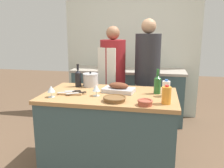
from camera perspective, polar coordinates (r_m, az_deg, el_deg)
The scene contains 23 objects.
ground_plane at distance 2.94m, azimuth -0.51°, elevation -19.20°, with size 12.00×12.00×0.00m, color brown.
kitchen_island at distance 2.73m, azimuth -0.53°, elevation -11.31°, with size 1.44×0.84×0.88m.
back_counter at distance 4.17m, azimuth 3.85°, elevation -2.55°, with size 1.91×0.60×0.90m.
back_wall at distance 4.38m, azimuth 4.63°, elevation 9.15°, with size 2.41×0.10×2.55m.
roasting_pan at distance 2.63m, azimuth 1.60°, elevation -1.07°, with size 0.37×0.25×0.11m.
wicker_basket at distance 2.31m, azimuth 0.62°, elevation -3.55°, with size 0.23×0.23×0.05m.
cutting_board at distance 2.63m, azimuth -9.79°, elevation -2.03°, with size 0.28×0.20×0.02m.
stock_pot at distance 2.92m, azimuth -5.17°, elevation 1.01°, with size 0.19×0.19×0.18m.
mixing_bowl at distance 2.20m, azimuth 7.96°, elevation -4.38°, with size 0.14×0.14×0.05m.
juice_jug at distance 2.27m, azimuth 12.97°, elevation -2.65°, with size 0.09×0.09×0.18m.
milk_jug at distance 2.53m, azimuth 12.87°, elevation -1.08°, with size 0.08×0.08×0.18m.
wine_bottle_green at distance 2.61m, azimuth 10.86°, elevation 0.01°, with size 0.07×0.07×0.27m.
wine_bottle_dark at distance 2.91m, azimuth -8.16°, elevation 1.49°, with size 0.07×0.07×0.28m.
wine_glass_left at distance 2.51m, azimuth -14.43°, elevation -1.24°, with size 0.08×0.08×0.12m.
wine_glass_right at distance 2.48m, azimuth -3.82°, elevation -1.05°, with size 0.08×0.08×0.12m.
knife_chef at distance 2.61m, azimuth -10.01°, elevation -1.89°, with size 0.23×0.15×0.01m.
knife_paring at distance 2.65m, azimuth -9.32°, elevation -1.65°, with size 0.17×0.09×0.01m.
knife_bread at distance 2.56m, azimuth -8.41°, elevation -2.13°, with size 0.20×0.14×0.01m.
stand_mixer at distance 4.08m, azimuth 0.82°, elevation 5.23°, with size 0.18×0.14×0.28m.
condiment_bottle_tall at distance 4.08m, azimuth -2.52°, elevation 4.58°, with size 0.05×0.05×0.16m.
condiment_bottle_short at distance 4.03m, azimuth 9.31°, elevation 4.23°, with size 0.06×0.06×0.15m.
person_cook_aproned at distance 3.38m, azimuth 0.18°, elevation 1.47°, with size 0.37×0.39×1.61m.
person_cook_guest at distance 3.34m, azimuth 8.45°, elevation 2.19°, with size 0.35×0.35×1.71m.
Camera 1 is at (0.51, -2.43, 1.56)m, focal length 38.00 mm.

